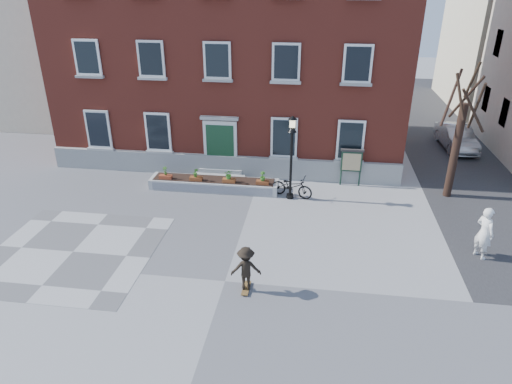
# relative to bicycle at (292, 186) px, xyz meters

# --- Properties ---
(ground) EXTENTS (100.00, 100.00, 0.00)m
(ground) POSITION_rel_bicycle_xyz_m (-1.78, -6.89, -0.52)
(ground) COLOR gray
(ground) RESTS_ON ground
(checker_patch) EXTENTS (6.00, 6.00, 0.01)m
(checker_patch) POSITION_rel_bicycle_xyz_m (-7.78, -5.89, -0.52)
(checker_patch) COLOR #575759
(checker_patch) RESTS_ON ground
(distant_building) EXTENTS (10.00, 12.00, 13.00)m
(distant_building) POSITION_rel_bicycle_xyz_m (-19.78, 13.11, 5.98)
(distant_building) COLOR beige
(distant_building) RESTS_ON ground
(bicycle) EXTENTS (2.10, 1.24, 1.04)m
(bicycle) POSITION_rel_bicycle_xyz_m (0.00, 0.00, 0.00)
(bicycle) COLOR black
(bicycle) RESTS_ON ground
(parked_car) EXTENTS (1.75, 4.34, 1.40)m
(parked_car) POSITION_rel_bicycle_xyz_m (9.22, 7.99, 0.18)
(parked_car) COLOR #B0B3B5
(parked_car) RESTS_ON ground
(bystander) EXTENTS (0.79, 0.87, 2.01)m
(bystander) POSITION_rel_bicycle_xyz_m (7.17, -4.11, 0.48)
(bystander) COLOR white
(bystander) RESTS_ON ground
(brick_building) EXTENTS (18.40, 10.85, 12.60)m
(brick_building) POSITION_rel_bicycle_xyz_m (-3.78, 7.09, 5.78)
(brick_building) COLOR maroon
(brick_building) RESTS_ON ground
(planter_assembly) EXTENTS (6.20, 1.12, 1.15)m
(planter_assembly) POSITION_rel_bicycle_xyz_m (-3.77, 0.29, -0.22)
(planter_assembly) COLOR beige
(planter_assembly) RESTS_ON ground
(bare_tree) EXTENTS (1.83, 1.83, 6.16)m
(bare_tree) POSITION_rel_bicycle_xyz_m (7.23, 1.12, 2.27)
(bare_tree) COLOR black
(bare_tree) RESTS_ON ground
(lamp_post) EXTENTS (0.40, 0.40, 3.93)m
(lamp_post) POSITION_rel_bicycle_xyz_m (-0.07, -0.18, 2.02)
(lamp_post) COLOR black
(lamp_post) RESTS_ON ground
(notice_board) EXTENTS (1.10, 0.16, 1.87)m
(notice_board) POSITION_rel_bicycle_xyz_m (2.74, 1.67, 0.74)
(notice_board) COLOR #172F22
(notice_board) RESTS_ON ground
(skateboarder) EXTENTS (1.07, 0.78, 1.60)m
(skateboarder) POSITION_rel_bicycle_xyz_m (-1.00, -7.24, 0.31)
(skateboarder) COLOR brown
(skateboarder) RESTS_ON ground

